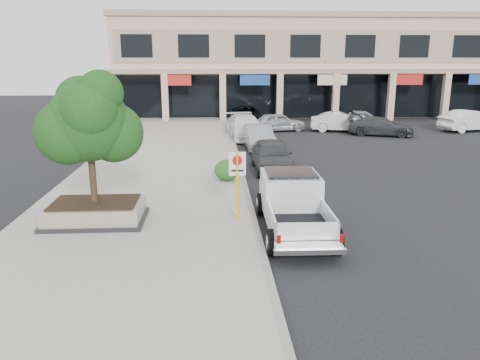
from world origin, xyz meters
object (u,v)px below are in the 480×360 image
curb_car_a (272,155)px  lot_car_e (362,119)px  curb_car_b (259,137)px  curb_car_c (245,127)px  planter_tree (94,122)px  lot_car_a (278,122)px  pickup_truck (295,206)px  curb_car_d (246,116)px  lot_car_b (340,122)px  lot_car_f (470,121)px  planter (96,212)px  lot_car_c (381,126)px  no_parking_sign (237,176)px  lot_car_d (352,119)px

curb_car_a → lot_car_e: 16.86m
curb_car_b → curb_car_c: size_ratio=0.81×
planter_tree → lot_car_a: planter_tree is taller
pickup_truck → curb_car_c: 18.26m
curb_car_a → curb_car_d: size_ratio=0.80×
lot_car_b → lot_car_f: lot_car_f is taller
curb_car_d → lot_car_b: (6.90, -3.81, -0.06)m
planter → curb_car_b: 14.82m
planter → curb_car_b: curb_car_b is taller
pickup_truck → lot_car_f: bearing=51.3°
curb_car_b → lot_car_b: 9.71m
lot_car_a → planter_tree: bearing=145.1°
curb_car_c → lot_car_c: bearing=-2.7°
planter → curb_car_a: size_ratio=0.71×
no_parking_sign → planter_tree: bearing=176.7°
pickup_truck → curb_car_b: 14.19m
no_parking_sign → lot_car_e: (11.08, 21.89, -0.90)m
pickup_truck → curb_car_b: pickup_truck is taller
curb_car_d → curb_car_b: bearing=-89.3°
planter_tree → lot_car_f: (23.34, 19.57, -2.61)m
pickup_truck → curb_car_c: bearing=91.9°
no_parking_sign → lot_car_d: bearing=64.8°
planter → curb_car_d: (6.61, 23.92, 0.31)m
planter → curb_car_a: 10.11m
pickup_truck → curb_car_a: size_ratio=1.23×
curb_car_a → lot_car_d: bearing=59.9°
no_parking_sign → curb_car_d: size_ratio=0.41×
planter → lot_car_b: size_ratio=0.73×
curb_car_d → lot_car_e: (9.13, -2.13, -0.05)m
planter → curb_car_c: 18.35m
lot_car_b → planter_tree: bearing=156.2°
curb_car_a → lot_car_f: size_ratio=0.93×
lot_car_a → planter: bearing=144.9°
lot_car_f → planter_tree: bearing=114.1°
lot_car_c → lot_car_f: 7.74m
lot_car_f → curb_car_d: bearing=60.1°
lot_car_e → lot_car_d: bearing=94.9°
no_parking_sign → curb_car_d: 24.12m
curb_car_d → lot_car_e: size_ratio=1.31×
planter → lot_car_c: bearing=48.5°
curb_car_c → lot_car_b: size_ratio=1.25×
planter_tree → curb_car_c: size_ratio=0.73×
curb_car_c → pickup_truck: bearing=-95.8°
lot_car_a → lot_car_b: 4.68m
curb_car_d → lot_car_a: bearing=-56.1°
curb_car_c → curb_car_d: curb_car_c is taller
lot_car_e → planter: bearing=156.4°
lot_car_e → curb_car_d: bearing=89.1°
pickup_truck → curb_car_c: pickup_truck is taller
curb_car_b → lot_car_c: curb_car_b is taller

